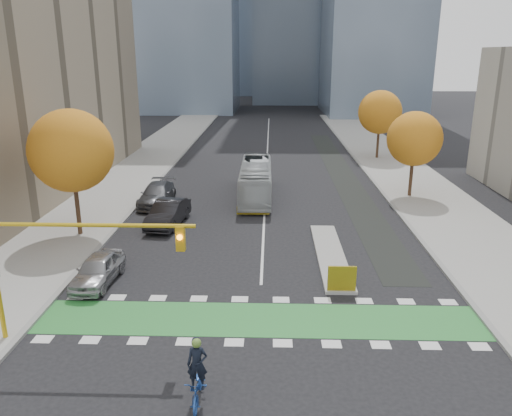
# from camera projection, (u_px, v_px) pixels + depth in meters

# --- Properties ---
(ground) EXTENTS (300.00, 300.00, 0.00)m
(ground) POSITION_uv_depth(u_px,v_px,m) (259.00, 338.00, 20.89)
(ground) COLOR black
(ground) RESTS_ON ground
(sidewalk_west) EXTENTS (7.00, 120.00, 0.15)m
(sidewalk_west) POSITION_uv_depth(u_px,v_px,m) (98.00, 200.00, 40.37)
(sidewalk_west) COLOR gray
(sidewalk_west) RESTS_ON ground
(sidewalk_east) EXTENTS (7.00, 120.00, 0.15)m
(sidewalk_east) POSITION_uv_depth(u_px,v_px,m) (435.00, 203.00, 39.58)
(sidewalk_east) COLOR gray
(sidewalk_east) RESTS_ON ground
(curb_west) EXTENTS (0.30, 120.00, 0.16)m
(curb_west) POSITION_uv_depth(u_px,v_px,m) (141.00, 201.00, 40.26)
(curb_west) COLOR gray
(curb_west) RESTS_ON ground
(curb_east) EXTENTS (0.30, 120.00, 0.16)m
(curb_east) POSITION_uv_depth(u_px,v_px,m) (390.00, 203.00, 39.68)
(curb_east) COLOR gray
(curb_east) RESTS_ON ground
(bike_crossing) EXTENTS (20.00, 3.00, 0.01)m
(bike_crossing) POSITION_uv_depth(u_px,v_px,m) (259.00, 319.00, 22.32)
(bike_crossing) COLOR #287D32
(bike_crossing) RESTS_ON ground
(centre_line) EXTENTS (0.15, 70.00, 0.01)m
(centre_line) POSITION_uv_depth(u_px,v_px,m) (267.00, 155.00, 59.10)
(centre_line) COLOR silver
(centre_line) RESTS_ON ground
(bike_lane_paint) EXTENTS (2.50, 50.00, 0.01)m
(bike_lane_paint) POSITION_uv_depth(u_px,v_px,m) (342.00, 174.00, 49.33)
(bike_lane_paint) COLOR black
(bike_lane_paint) RESTS_ON ground
(median_island) EXTENTS (1.60, 10.00, 0.16)m
(median_island) POSITION_uv_depth(u_px,v_px,m) (330.00, 255.00, 29.35)
(median_island) COLOR gray
(median_island) RESTS_ON ground
(hazard_board) EXTENTS (1.40, 0.12, 1.30)m
(hazard_board) POSITION_uv_depth(u_px,v_px,m) (342.00, 279.00, 24.55)
(hazard_board) COLOR yellow
(hazard_board) RESTS_ON median_island
(tree_west) EXTENTS (5.20, 5.20, 8.22)m
(tree_west) POSITION_uv_depth(u_px,v_px,m) (71.00, 151.00, 31.05)
(tree_west) COLOR #332114
(tree_west) RESTS_ON ground
(tree_east_near) EXTENTS (4.40, 4.40, 7.08)m
(tree_east_near) POSITION_uv_depth(u_px,v_px,m) (415.00, 139.00, 40.12)
(tree_east_near) COLOR #332114
(tree_east_near) RESTS_ON ground
(tree_east_far) EXTENTS (4.80, 4.80, 7.65)m
(tree_east_far) POSITION_uv_depth(u_px,v_px,m) (380.00, 112.00, 55.28)
(tree_east_far) COLOR #332114
(tree_east_far) RESTS_ON ground
(traffic_signal_west) EXTENTS (8.53, 0.56, 5.20)m
(traffic_signal_west) POSITION_uv_depth(u_px,v_px,m) (56.00, 251.00, 19.45)
(traffic_signal_west) COLOR #BF9914
(traffic_signal_west) RESTS_ON ground
(cyclist) EXTENTS (0.79, 2.14, 2.45)m
(cyclist) POSITION_uv_depth(u_px,v_px,m) (198.00, 381.00, 16.80)
(cyclist) COLOR #214697
(cyclist) RESTS_ON ground
(bus) EXTENTS (2.57, 10.61, 2.95)m
(bus) POSITION_uv_depth(u_px,v_px,m) (256.00, 180.00, 41.01)
(bus) COLOR #B4BABD
(bus) RESTS_ON ground
(parked_car_a) EXTENTS (2.03, 4.49, 1.50)m
(parked_car_a) POSITION_uv_depth(u_px,v_px,m) (98.00, 270.00, 25.69)
(parked_car_a) COLOR #9D9DA2
(parked_car_a) RESTS_ON ground
(parked_car_b) EXTENTS (2.46, 5.40, 1.72)m
(parked_car_b) POSITION_uv_depth(u_px,v_px,m) (168.00, 213.00, 34.45)
(parked_car_b) COLOR black
(parked_car_b) RESTS_ON ground
(parked_car_c) EXTENTS (2.30, 5.60, 1.62)m
(parked_car_c) POSITION_uv_depth(u_px,v_px,m) (157.00, 194.00, 39.30)
(parked_car_c) COLOR #4B4B50
(parked_car_c) RESTS_ON ground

